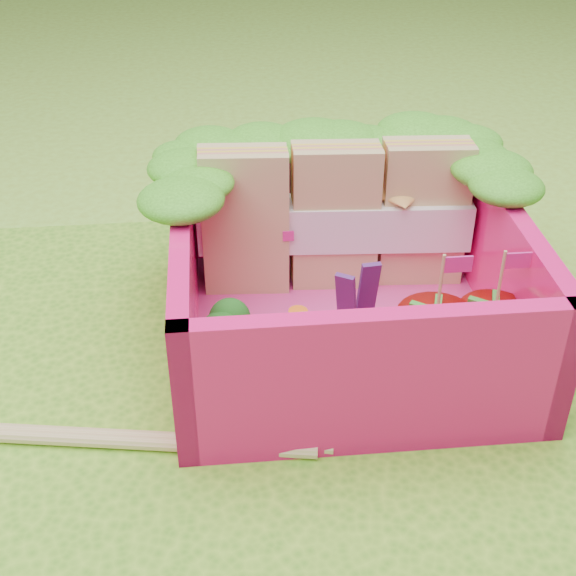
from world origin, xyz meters
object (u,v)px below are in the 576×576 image
(sandwich_stack, at_px, (336,218))
(strawberry_left, at_px, (433,345))
(strawberry_right, at_px, (491,337))
(broccoli, at_px, (220,342))
(bento_box, at_px, (347,279))

(sandwich_stack, relative_size, strawberry_left, 2.18)
(strawberry_right, bearing_deg, broccoli, -179.22)
(sandwich_stack, xyz_separation_m, strawberry_left, (0.26, -0.67, -0.16))
(bento_box, height_order, sandwich_stack, sandwich_stack)
(strawberry_left, bearing_deg, bento_box, 128.14)
(bento_box, relative_size, sandwich_stack, 1.15)
(sandwich_stack, relative_size, broccoli, 3.28)
(sandwich_stack, bearing_deg, broccoli, -127.58)
(strawberry_right, bearing_deg, strawberry_left, -170.19)
(sandwich_stack, distance_m, strawberry_left, 0.74)
(broccoli, distance_m, strawberry_left, 0.76)
(broccoli, distance_m, strawberry_right, 0.98)
(bento_box, distance_m, strawberry_left, 0.43)
(broccoli, relative_size, strawberry_right, 0.69)
(sandwich_stack, bearing_deg, strawberry_left, -69.28)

